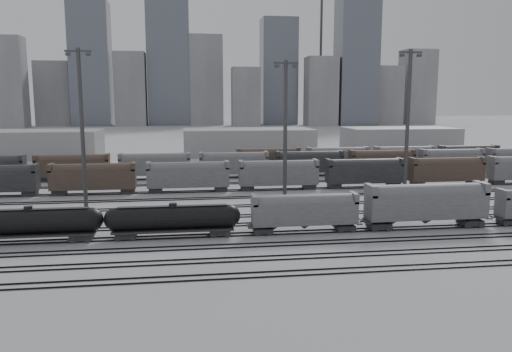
{
  "coord_description": "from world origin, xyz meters",
  "views": [
    {
      "loc": [
        -9.22,
        -60.07,
        16.93
      ],
      "look_at": [
        2.53,
        23.76,
        4.0
      ],
      "focal_mm": 35.0,
      "sensor_mm": 36.0,
      "label": 1
    }
  ],
  "objects": [
    {
      "name": "bg_string_near",
      "position": [
        8.0,
        32.0,
        2.8
      ],
      "size": [
        151.0,
        3.0,
        5.6
      ],
      "color": "slate",
      "rests_on": "ground"
    },
    {
      "name": "light_mast_c",
      "position": [
        5.57,
        13.72,
        12.08
      ],
      "size": [
        3.64,
        0.58,
        22.78
      ],
      "color": "#3A3A3C",
      "rests_on": "ground"
    },
    {
      "name": "light_mast_b",
      "position": [
        -25.0,
        19.43,
        13.09
      ],
      "size": [
        3.95,
        0.63,
        24.68
      ],
      "color": "#3A3A3C",
      "rests_on": "ground"
    },
    {
      "name": "crane_left",
      "position": [
        -28.74,
        305.0,
        57.39
      ],
      "size": [
        42.0,
        1.8,
        100.0
      ],
      "color": "#3A3A3C",
      "rests_on": "ground"
    },
    {
      "name": "bg_string_mid",
      "position": [
        18.0,
        48.0,
        2.8
      ],
      "size": [
        151.0,
        3.0,
        5.6
      ],
      "color": "black",
      "rests_on": "ground"
    },
    {
      "name": "tank_car_b",
      "position": [
        -11.02,
        1.0,
        2.39
      ],
      "size": [
        16.72,
        2.79,
        4.13
      ],
      "color": "black",
      "rests_on": "ground"
    },
    {
      "name": "ground",
      "position": [
        0.0,
        0.0,
        0.0
      ],
      "size": [
        900.0,
        900.0,
        0.0
      ],
      "primitive_type": "plane",
      "color": "silver",
      "rests_on": "ground"
    },
    {
      "name": "warehouse_left",
      "position": [
        -60.0,
        95.0,
        4.0
      ],
      "size": [
        50.0,
        18.0,
        8.0
      ],
      "primitive_type": "cube",
      "color": "#949497",
      "rests_on": "ground"
    },
    {
      "name": "light_mast_d",
      "position": [
        28.7,
        21.85,
        13.48
      ],
      "size": [
        4.07,
        0.65,
        25.42
      ],
      "color": "#3A3A3C",
      "rests_on": "ground"
    },
    {
      "name": "tank_car_a",
      "position": [
        -27.99,
        1.0,
        2.46
      ],
      "size": [
        17.2,
        2.87,
        4.25
      ],
      "color": "black",
      "rests_on": "ground"
    },
    {
      "name": "warehouse_mid",
      "position": [
        10.0,
        95.0,
        4.0
      ],
      "size": [
        40.0,
        18.0,
        8.0
      ],
      "primitive_type": "cube",
      "color": "#949497",
      "rests_on": "ground"
    },
    {
      "name": "tracks",
      "position": [
        0.0,
        17.5,
        0.08
      ],
      "size": [
        220.0,
        71.5,
        0.16
      ],
      "color": "black",
      "rests_on": "ground"
    },
    {
      "name": "crane_right",
      "position": [
        91.26,
        305.0,
        57.39
      ],
      "size": [
        42.0,
        1.8,
        100.0
      ],
      "color": "#3A3A3C",
      "rests_on": "ground"
    },
    {
      "name": "skyline",
      "position": [
        10.84,
        280.0,
        34.73
      ],
      "size": [
        316.0,
        22.4,
        95.0
      ],
      "color": "#9A9A9C",
      "rests_on": "ground"
    },
    {
      "name": "warehouse_right",
      "position": [
        60.0,
        95.0,
        4.0
      ],
      "size": [
        35.0,
        18.0,
        8.0
      ],
      "primitive_type": "cube",
      "color": "#949497",
      "rests_on": "ground"
    },
    {
      "name": "hopper_car_b",
      "position": [
        22.18,
        1.0,
        3.59
      ],
      "size": [
        16.27,
        3.23,
        5.82
      ],
      "color": "black",
      "rests_on": "ground"
    },
    {
      "name": "hopper_car_a",
      "position": [
        5.64,
        1.0,
        3.02
      ],
      "size": [
        13.66,
        2.71,
        4.89
      ],
      "color": "black",
      "rests_on": "ground"
    },
    {
      "name": "bg_string_far",
      "position": [
        35.5,
        56.0,
        2.8
      ],
      "size": [
        66.0,
        3.0,
        5.6
      ],
      "color": "#4F3C32",
      "rests_on": "ground"
    }
  ]
}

